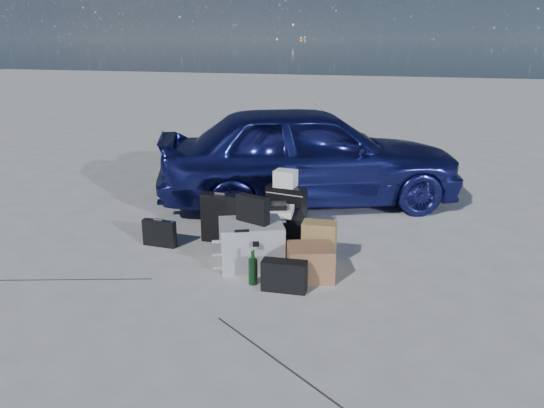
{
  "coord_description": "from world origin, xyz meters",
  "views": [
    {
      "loc": [
        1.79,
        -4.34,
        2.2
      ],
      "look_at": [
        0.23,
        0.85,
        0.51
      ],
      "focal_mm": 35.0,
      "sensor_mm": 36.0,
      "label": 1
    }
  ],
  "objects_px": {
    "suitcase_right": "(286,210)",
    "duffel_bag": "(272,229)",
    "car": "(309,154)",
    "cardboard_box": "(310,262)",
    "suitcase_left": "(221,218)",
    "green_bottle": "(253,267)",
    "pelican_case": "(251,244)",
    "briefcase": "(159,233)"
  },
  "relations": [
    {
      "from": "pelican_case",
      "to": "cardboard_box",
      "type": "height_order",
      "value": "pelican_case"
    },
    {
      "from": "briefcase",
      "to": "suitcase_right",
      "type": "xyz_separation_m",
      "value": [
        1.23,
        0.82,
        0.13
      ]
    },
    {
      "from": "car",
      "to": "pelican_case",
      "type": "distance_m",
      "value": 2.29
    },
    {
      "from": "briefcase",
      "to": "cardboard_box",
      "type": "xyz_separation_m",
      "value": [
        1.78,
        -0.33,
        0.01
      ]
    },
    {
      "from": "suitcase_right",
      "to": "duffel_bag",
      "type": "height_order",
      "value": "suitcase_right"
    },
    {
      "from": "suitcase_right",
      "to": "cardboard_box",
      "type": "xyz_separation_m",
      "value": [
        0.55,
        -1.15,
        -0.12
      ]
    },
    {
      "from": "car",
      "to": "suitcase_left",
      "type": "height_order",
      "value": "car"
    },
    {
      "from": "suitcase_left",
      "to": "green_bottle",
      "type": "xyz_separation_m",
      "value": [
        0.71,
        -0.95,
        -0.11
      ]
    },
    {
      "from": "pelican_case",
      "to": "suitcase_right",
      "type": "relative_size",
      "value": 1.1
    },
    {
      "from": "pelican_case",
      "to": "green_bottle",
      "type": "height_order",
      "value": "pelican_case"
    },
    {
      "from": "car",
      "to": "suitcase_right",
      "type": "height_order",
      "value": "car"
    },
    {
      "from": "pelican_case",
      "to": "briefcase",
      "type": "bearing_deg",
      "value": 145.9
    },
    {
      "from": "car",
      "to": "briefcase",
      "type": "bearing_deg",
      "value": 125.38
    },
    {
      "from": "car",
      "to": "duffel_bag",
      "type": "height_order",
      "value": "car"
    },
    {
      "from": "pelican_case",
      "to": "cardboard_box",
      "type": "distance_m",
      "value": 0.66
    },
    {
      "from": "car",
      "to": "briefcase",
      "type": "relative_size",
      "value": 10.62
    },
    {
      "from": "car",
      "to": "cardboard_box",
      "type": "height_order",
      "value": "car"
    },
    {
      "from": "suitcase_right",
      "to": "duffel_bag",
      "type": "relative_size",
      "value": 0.81
    },
    {
      "from": "duffel_bag",
      "to": "car",
      "type": "bearing_deg",
      "value": 64.05
    },
    {
      "from": "pelican_case",
      "to": "cardboard_box",
      "type": "bearing_deg",
      "value": -36.85
    },
    {
      "from": "green_bottle",
      "to": "suitcase_left",
      "type": "bearing_deg",
      "value": 126.52
    },
    {
      "from": "briefcase",
      "to": "duffel_bag",
      "type": "relative_size",
      "value": 0.56
    },
    {
      "from": "car",
      "to": "briefcase",
      "type": "xyz_separation_m",
      "value": [
        -1.21,
        -2.05,
        -0.55
      ]
    },
    {
      "from": "cardboard_box",
      "to": "green_bottle",
      "type": "distance_m",
      "value": 0.56
    },
    {
      "from": "suitcase_left",
      "to": "duffel_bag",
      "type": "bearing_deg",
      "value": 7.33
    },
    {
      "from": "cardboard_box",
      "to": "green_bottle",
      "type": "height_order",
      "value": "green_bottle"
    },
    {
      "from": "car",
      "to": "cardboard_box",
      "type": "bearing_deg",
      "value": 169.38
    },
    {
      "from": "briefcase",
      "to": "duffel_bag",
      "type": "bearing_deg",
      "value": 21.76
    },
    {
      "from": "suitcase_left",
      "to": "suitcase_right",
      "type": "height_order",
      "value": "suitcase_right"
    },
    {
      "from": "pelican_case",
      "to": "suitcase_right",
      "type": "distance_m",
      "value": 1.02
    },
    {
      "from": "pelican_case",
      "to": "suitcase_left",
      "type": "distance_m",
      "value": 0.76
    },
    {
      "from": "pelican_case",
      "to": "suitcase_right",
      "type": "xyz_separation_m",
      "value": [
        0.09,
        1.01,
        0.06
      ]
    },
    {
      "from": "duffel_bag",
      "to": "pelican_case",
      "type": "bearing_deg",
      "value": -118.29
    },
    {
      "from": "cardboard_box",
      "to": "suitcase_right",
      "type": "bearing_deg",
      "value": 115.69
    },
    {
      "from": "briefcase",
      "to": "cardboard_box",
      "type": "bearing_deg",
      "value": -8.78
    },
    {
      "from": "briefcase",
      "to": "green_bottle",
      "type": "height_order",
      "value": "green_bottle"
    },
    {
      "from": "car",
      "to": "suitcase_right",
      "type": "distance_m",
      "value": 1.3
    },
    {
      "from": "briefcase",
      "to": "car",
      "type": "bearing_deg",
      "value": 60.97
    },
    {
      "from": "pelican_case",
      "to": "green_bottle",
      "type": "relative_size",
      "value": 1.83
    },
    {
      "from": "pelican_case",
      "to": "duffel_bag",
      "type": "xyz_separation_m",
      "value": [
        0.04,
        0.62,
        -0.05
      ]
    },
    {
      "from": "car",
      "to": "pelican_case",
      "type": "xyz_separation_m",
      "value": [
        -0.08,
        -2.24,
        -0.47
      ]
    },
    {
      "from": "suitcase_right",
      "to": "green_bottle",
      "type": "height_order",
      "value": "suitcase_right"
    }
  ]
}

